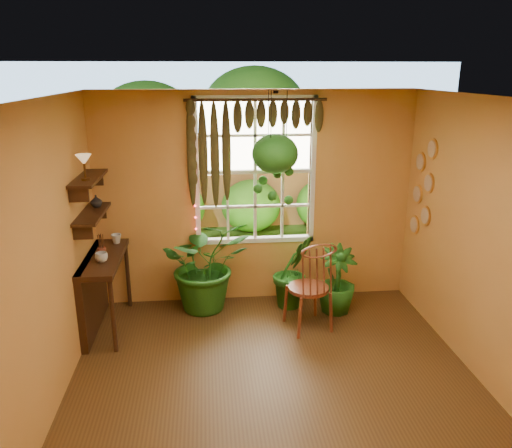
{
  "coord_description": "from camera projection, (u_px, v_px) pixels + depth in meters",
  "views": [
    {
      "loc": [
        -0.61,
        -3.83,
        2.93
      ],
      "look_at": [
        -0.1,
        1.15,
        1.37
      ],
      "focal_mm": 35.0,
      "sensor_mm": 36.0,
      "label": 1
    }
  ],
  "objects": [
    {
      "name": "floor",
      "position": [
        280.0,
        403.0,
        4.57
      ],
      "size": [
        4.5,
        4.5,
        0.0
      ],
      "primitive_type": "plane",
      "color": "#533617",
      "rests_on": "ground"
    },
    {
      "name": "ceiling",
      "position": [
        285.0,
        100.0,
        3.77
      ],
      "size": [
        4.5,
        4.5,
        0.0
      ],
      "primitive_type": "plane",
      "rotation": [
        3.14,
        0.0,
        0.0
      ],
      "color": "silver",
      "rests_on": "wall_back"
    },
    {
      "name": "wall_back",
      "position": [
        255.0,
        199.0,
        6.31
      ],
      "size": [
        4.0,
        0.0,
        4.0
      ],
      "primitive_type": "plane",
      "rotation": [
        1.57,
        0.0,
        0.0
      ],
      "color": "#DC994B",
      "rests_on": "floor"
    },
    {
      "name": "wall_left",
      "position": [
        34.0,
        276.0,
        3.98
      ],
      "size": [
        0.0,
        4.5,
        4.5
      ],
      "primitive_type": "plane",
      "rotation": [
        1.57,
        0.0,
        1.57
      ],
      "color": "#DC994B",
      "rests_on": "floor"
    },
    {
      "name": "wall_right",
      "position": [
        508.0,
        257.0,
        4.36
      ],
      "size": [
        0.0,
        4.5,
        4.5
      ],
      "primitive_type": "plane",
      "rotation": [
        1.57,
        0.0,
        -1.57
      ],
      "color": "#DC994B",
      "rests_on": "floor"
    },
    {
      "name": "window",
      "position": [
        255.0,
        172.0,
        6.23
      ],
      "size": [
        1.52,
        0.1,
        1.86
      ],
      "color": "white",
      "rests_on": "wall_back"
    },
    {
      "name": "valance_vine",
      "position": [
        249.0,
        126.0,
        5.94
      ],
      "size": [
        1.7,
        0.12,
        1.1
      ],
      "color": "#3A200F",
      "rests_on": "window"
    },
    {
      "name": "string_lights",
      "position": [
        194.0,
        170.0,
        6.06
      ],
      "size": [
        0.03,
        0.03,
        1.54
      ],
      "primitive_type": null,
      "color": "#FF2633",
      "rests_on": "window"
    },
    {
      "name": "wall_plates",
      "position": [
        423.0,
        189.0,
        6.0
      ],
      "size": [
        0.04,
        0.32,
        1.1
      ],
      "primitive_type": null,
      "color": "#F5E6C8",
      "rests_on": "wall_right"
    },
    {
      "name": "counter_ledge",
      "position": [
        96.0,
        285.0,
        5.74
      ],
      "size": [
        0.4,
        1.2,
        0.9
      ],
      "color": "#3A200F",
      "rests_on": "floor"
    },
    {
      "name": "shelf_lower",
      "position": [
        92.0,
        214.0,
        5.49
      ],
      "size": [
        0.25,
        0.9,
        0.04
      ],
      "primitive_type": "cube",
      "color": "#3A200F",
      "rests_on": "wall_left"
    },
    {
      "name": "shelf_upper",
      "position": [
        89.0,
        178.0,
        5.37
      ],
      "size": [
        0.25,
        0.9,
        0.04
      ],
      "primitive_type": "cube",
      "color": "#3A200F",
      "rests_on": "wall_left"
    },
    {
      "name": "backyard",
      "position": [
        245.0,
        149.0,
        10.74
      ],
      "size": [
        14.0,
        10.0,
        12.0
      ],
      "color": "#2C5618",
      "rests_on": "ground"
    },
    {
      "name": "windsor_chair",
      "position": [
        309.0,
        300.0,
        5.79
      ],
      "size": [
        0.58,
        0.6,
        1.27
      ],
      "rotation": [
        0.0,
        0.0,
        0.26
      ],
      "color": "maroon",
      "rests_on": "floor"
    },
    {
      "name": "potted_plant_left",
      "position": [
        206.0,
        263.0,
        6.23
      ],
      "size": [
        1.26,
        1.14,
        1.21
      ],
      "primitive_type": "imported",
      "rotation": [
        0.0,
        0.0,
        0.2
      ],
      "color": "#1C4D14",
      "rests_on": "floor"
    },
    {
      "name": "potted_plant_mid",
      "position": [
        293.0,
        271.0,
        6.31
      ],
      "size": [
        0.64,
        0.58,
        0.96
      ],
      "primitive_type": "imported",
      "rotation": [
        0.0,
        0.0,
        0.36
      ],
      "color": "#1C4D14",
      "rests_on": "floor"
    },
    {
      "name": "potted_plant_right",
      "position": [
        337.0,
        280.0,
        6.18
      ],
      "size": [
        0.56,
        0.56,
        0.85
      ],
      "primitive_type": "imported",
      "rotation": [
        0.0,
        0.0,
        0.2
      ],
      "color": "#1C4D14",
      "rests_on": "floor"
    },
    {
      "name": "hanging_basket",
      "position": [
        275.0,
        159.0,
        5.85
      ],
      "size": [
        0.55,
        0.55,
        1.33
      ],
      "color": "black",
      "rests_on": "ceiling"
    },
    {
      "name": "cup_a",
      "position": [
        101.0,
        257.0,
        5.46
      ],
      "size": [
        0.14,
        0.14,
        0.11
      ],
      "primitive_type": "imported",
      "rotation": [
        0.0,
        0.0,
        -0.02
      ],
      "color": "silver",
      "rests_on": "counter_ledge"
    },
    {
      "name": "cup_b",
      "position": [
        116.0,
        239.0,
        6.05
      ],
      "size": [
        0.13,
        0.13,
        0.11
      ],
      "primitive_type": "imported",
      "rotation": [
        0.0,
        0.0,
        0.03
      ],
      "color": "beige",
      "rests_on": "counter_ledge"
    },
    {
      "name": "brush_jar",
      "position": [
        101.0,
        246.0,
        5.56
      ],
      "size": [
        0.1,
        0.1,
        0.35
      ],
      "color": "brown",
      "rests_on": "counter_ledge"
    },
    {
      "name": "shelf_vase",
      "position": [
        96.0,
        201.0,
        5.69
      ],
      "size": [
        0.14,
        0.14,
        0.14
      ],
      "primitive_type": "imported",
      "rotation": [
        0.0,
        0.0,
        0.04
      ],
      "color": "#B2AD99",
      "rests_on": "shelf_lower"
    },
    {
      "name": "tiffany_lamp",
      "position": [
        84.0,
        161.0,
        5.13
      ],
      "size": [
        0.16,
        0.16,
        0.27
      ],
      "color": "#583719",
      "rests_on": "shelf_upper"
    }
  ]
}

